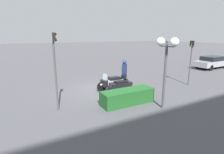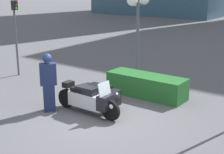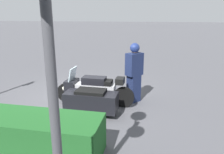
# 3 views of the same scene
# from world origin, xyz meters

# --- Properties ---
(ground_plane) EXTENTS (160.00, 160.00, 0.00)m
(ground_plane) POSITION_xyz_m (0.00, 0.00, 0.00)
(ground_plane) COLOR #4C4C51
(police_motorcycle) EXTENTS (2.46, 1.28, 1.15)m
(police_motorcycle) POSITION_xyz_m (-0.60, 0.66, 0.46)
(police_motorcycle) COLOR black
(police_motorcycle) RESTS_ON ground
(officer_rider) EXTENTS (0.57, 0.59, 1.88)m
(officer_rider) POSITION_xyz_m (-1.80, -0.24, 0.99)
(officer_rider) COLOR #192347
(officer_rider) RESTS_ON ground
(hedge_bush_curbside) EXTENTS (2.91, 0.95, 0.78)m
(hedge_bush_curbside) POSITION_xyz_m (-0.04, 2.86, 0.39)
(hedge_bush_curbside) COLOR #1E5623
(hedge_bush_curbside) RESTS_ON ground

